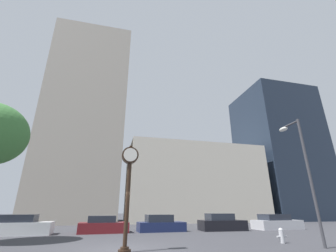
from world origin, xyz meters
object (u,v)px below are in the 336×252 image
street_clock (129,179)px  street_lamp_right (301,159)px  car_maroon (103,226)px  car_silver (276,223)px  car_navy (161,224)px  car_black (221,223)px  fire_hydrant_near (282,235)px  car_white (19,226)px

street_clock → street_lamp_right: size_ratio=0.72×
car_maroon → car_silver: bearing=-3.8°
street_lamp_right → car_maroon: bearing=136.8°
street_clock → car_navy: (3.54, 9.18, -2.54)m
car_black → fire_hydrant_near: (-0.37, -7.99, -0.20)m
fire_hydrant_near → car_maroon: bearing=139.6°
street_clock → car_navy: size_ratio=1.19×
street_clock → car_white: size_ratio=1.08×
street_clock → car_silver: (14.53, 8.75, -2.54)m
street_clock → street_lamp_right: (9.34, -0.78, 1.28)m
street_clock → fire_hydrant_near: 9.02m
car_white → car_navy: bearing=-0.1°
street_clock → car_black: size_ratio=1.18×
car_white → fire_hydrant_near: car_white is taller
car_maroon → car_white: bearing=-179.9°
fire_hydrant_near → street_lamp_right: size_ratio=0.12×
car_white → car_maroon: (5.87, 0.28, -0.06)m
car_white → car_black: 15.95m
car_silver → street_lamp_right: (-5.19, -9.53, 3.82)m
car_white → car_navy: car_white is taller
street_clock → fire_hydrant_near: size_ratio=6.17×
car_white → car_black: car_black is taller
fire_hydrant_near → street_lamp_right: (0.77, -1.58, 3.98)m
car_silver → fire_hydrant_near: car_silver is taller
car_maroon → fire_hydrant_near: 12.75m
car_maroon → fire_hydrant_near: bearing=-43.1°
car_navy → street_lamp_right: street_lamp_right is taller
car_navy → car_black: bearing=-6.8°
car_maroon → car_silver: size_ratio=0.85×
car_black → fire_hydrant_near: size_ratio=5.23×
car_black → car_maroon: bearing=-178.9°
fire_hydrant_near → street_clock: bearing=-174.7°
car_white → car_navy: (10.54, 0.39, -0.04)m
car_navy → fire_hydrant_near: size_ratio=5.19×
street_clock → car_maroon: street_clock is taller
car_maroon → car_black: (10.08, -0.28, 0.06)m
car_white → fire_hydrant_near: bearing=-29.3°
car_black → car_silver: 5.59m
car_white → street_lamp_right: 19.31m
car_maroon → car_navy: size_ratio=0.98×
street_clock → car_black: bearing=44.5°
car_navy → street_lamp_right: size_ratio=0.60×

